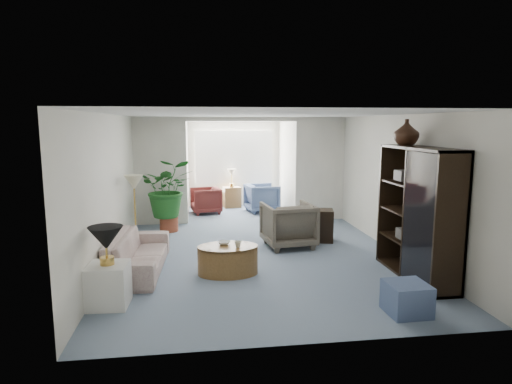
{
  "coord_description": "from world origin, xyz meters",
  "views": [
    {
      "loc": [
        -1.09,
        -7.27,
        2.34
      ],
      "look_at": [
        0.0,
        0.6,
        1.1
      ],
      "focal_mm": 30.72,
      "sensor_mm": 36.0,
      "label": 1
    }
  ],
  "objects": [
    {
      "name": "shelf_clutter",
      "position": [
        2.18,
        -1.24,
        0.98
      ],
      "size": [
        0.3,
        1.15,
        1.06
      ],
      "color": "#3B3A37",
      "rests_on": "entertainment_cabinet"
    },
    {
      "name": "framed_picture",
      "position": [
        2.46,
        -0.1,
        1.7
      ],
      "size": [
        0.04,
        0.5,
        0.4
      ],
      "primitive_type": "cube",
      "color": "beige"
    },
    {
      "name": "coffee_bowl",
      "position": [
        -0.67,
        -0.54,
        0.47
      ],
      "size": [
        0.23,
        0.23,
        0.05
      ],
      "primitive_type": "imported",
      "rotation": [
        0.0,
        0.0,
        -0.18
      ],
      "color": "white",
      "rests_on": "coffee_table"
    },
    {
      "name": "wingback_chair",
      "position": [
        0.65,
        0.76,
        0.43
      ],
      "size": [
        1.02,
        1.04,
        0.85
      ],
      "primitive_type": "imported",
      "rotation": [
        0.0,
        0.0,
        3.26
      ],
      "color": "#6A6453",
      "rests_on": "ground"
    },
    {
      "name": "table_lamp",
      "position": [
        -2.24,
        -1.66,
        0.9
      ],
      "size": [
        0.44,
        0.44,
        0.3
      ],
      "primitive_type": "cone",
      "color": "black",
      "rests_on": "end_table"
    },
    {
      "name": "back_pier_right",
      "position": [
        1.9,
        3.0,
        1.25
      ],
      "size": [
        1.2,
        0.12,
        2.5
      ],
      "primitive_type": "cube",
      "color": "white",
      "rests_on": "ground"
    },
    {
      "name": "coffee_table",
      "position": [
        -0.62,
        -0.64,
        0.23
      ],
      "size": [
        1.11,
        1.11,
        0.45
      ],
      "primitive_type": "cylinder",
      "rotation": [
        0.0,
        0.0,
        -0.18
      ],
      "color": "brown",
      "rests_on": "ground"
    },
    {
      "name": "sofa",
      "position": [
        -2.04,
        -0.31,
        0.29
      ],
      "size": [
        0.89,
        2.05,
        0.59
      ],
      "primitive_type": "imported",
      "rotation": [
        0.0,
        0.0,
        1.52
      ],
      "color": "beige",
      "rests_on": "ground"
    },
    {
      "name": "sunroom_chair_blue",
      "position": [
        0.65,
        4.16,
        0.37
      ],
      "size": [
        0.94,
        0.92,
        0.75
      ],
      "primitive_type": "imported",
      "rotation": [
        0.0,
        0.0,
        1.73
      ],
      "color": "slate",
      "rests_on": "ground"
    },
    {
      "name": "entertainment_cabinet",
      "position": [
        2.23,
        -1.17,
        1.0
      ],
      "size": [
        0.48,
        1.8,
        2.0
      ],
      "primitive_type": "cube",
      "color": "black",
      "rests_on": "ground"
    },
    {
      "name": "sunroom_table",
      "position": [
        -0.1,
        4.91,
        0.29
      ],
      "size": [
        0.53,
        0.44,
        0.58
      ],
      "primitive_type": "cube",
      "rotation": [
        0.0,
        0.0,
        0.16
      ],
      "color": "brown",
      "rests_on": "ground"
    },
    {
      "name": "back_header",
      "position": [
        0.0,
        3.0,
        2.45
      ],
      "size": [
        2.6,
        0.12,
        0.1
      ],
      "primitive_type": "cube",
      "color": "white",
      "rests_on": "back_pier_left"
    },
    {
      "name": "sunroom_floor",
      "position": [
        0.0,
        4.1,
        0.0
      ],
      "size": [
        2.6,
        2.6,
        0.0
      ],
      "primitive_type": "plane",
      "color": "#7D90A5",
      "rests_on": "ground"
    },
    {
      "name": "sunroom_chair_maroon",
      "position": [
        -0.85,
        4.16,
        0.34
      ],
      "size": [
        0.85,
        0.84,
        0.68
      ],
      "primitive_type": "imported",
      "rotation": [
        0.0,
        0.0,
        -1.41
      ],
      "color": "#5A211F",
      "rests_on": "ground"
    },
    {
      "name": "window_blinds",
      "position": [
        0.0,
        5.15,
        1.4
      ],
      "size": [
        2.2,
        0.02,
        1.5
      ],
      "primitive_type": "cube",
      "color": "white"
    },
    {
      "name": "house_plant",
      "position": [
        -1.7,
        2.3,
        0.96
      ],
      "size": [
        1.15,
        0.99,
        1.27
      ],
      "primitive_type": "imported",
      "color": "#205E21",
      "rests_on": "plant_pot"
    },
    {
      "name": "back_pier_left",
      "position": [
        -1.9,
        3.0,
        1.25
      ],
      "size": [
        1.2,
        0.12,
        2.5
      ],
      "primitive_type": "cube",
      "color": "white",
      "rests_on": "ground"
    },
    {
      "name": "end_table",
      "position": [
        -2.24,
        -1.66,
        0.28
      ],
      "size": [
        0.53,
        0.53,
        0.55
      ],
      "primitive_type": "cube",
      "rotation": [
        0.0,
        0.0,
        -0.05
      ],
      "color": "white",
      "rests_on": "ground"
    },
    {
      "name": "floor",
      "position": [
        0.0,
        0.0,
        0.0
      ],
      "size": [
        6.0,
        6.0,
        0.0
      ],
      "primitive_type": "plane",
      "color": "#7D90A5",
      "rests_on": "ground"
    },
    {
      "name": "side_table_dark",
      "position": [
        1.35,
        1.06,
        0.32
      ],
      "size": [
        0.62,
        0.54,
        0.64
      ],
      "primitive_type": "cube",
      "rotation": [
        0.0,
        0.0,
        -0.23
      ],
      "color": "black",
      "rests_on": "ground"
    },
    {
      "name": "coffee_cup",
      "position": [
        -0.47,
        -0.74,
        0.5
      ],
      "size": [
        0.12,
        0.12,
        0.1
      ],
      "primitive_type": "imported",
      "rotation": [
        0.0,
        0.0,
        -0.18
      ],
      "color": "beige",
      "rests_on": "coffee_table"
    },
    {
      "name": "window_pane",
      "position": [
        0.0,
        5.18,
        1.4
      ],
      "size": [
        2.2,
        0.02,
        1.5
      ],
      "primitive_type": "cube",
      "color": "white"
    },
    {
      "name": "floor_lamp",
      "position": [
        -2.25,
        1.11,
        1.25
      ],
      "size": [
        0.36,
        0.36,
        0.28
      ],
      "primitive_type": "cone",
      "color": "beige",
      "rests_on": "ground"
    },
    {
      "name": "plant_pot",
      "position": [
        -1.7,
        2.3,
        0.16
      ],
      "size": [
        0.4,
        0.4,
        0.32
      ],
      "primitive_type": "cylinder",
      "color": "brown",
      "rests_on": "ground"
    },
    {
      "name": "cabinet_urn",
      "position": [
        2.23,
        -0.67,
        2.21
      ],
      "size": [
        0.39,
        0.39,
        0.41
      ],
      "primitive_type": "imported",
      "color": "#321C10",
      "rests_on": "entertainment_cabinet"
    },
    {
      "name": "ottoman",
      "position": [
        1.48,
        -2.41,
        0.2
      ],
      "size": [
        0.5,
        0.5,
        0.39
      ],
      "primitive_type": "cube",
      "rotation": [
        0.0,
        0.0,
        0.03
      ],
      "color": "slate",
      "rests_on": "ground"
    }
  ]
}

